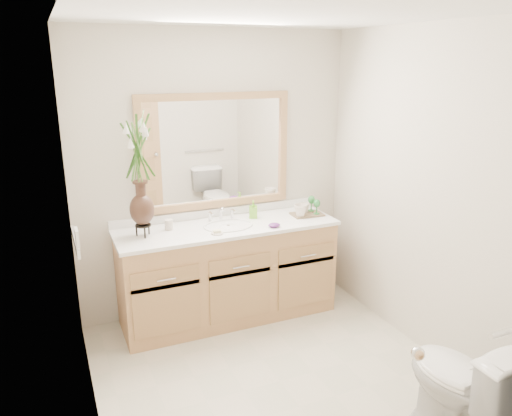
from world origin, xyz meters
name	(u,v)px	position (x,y,z in m)	size (l,w,h in m)	color
floor	(280,381)	(0.00, 0.00, 0.00)	(2.60, 2.60, 0.00)	beige
ceiling	(286,12)	(0.00, 0.00, 2.40)	(2.40, 2.60, 0.02)	white
wall_back	(215,175)	(0.00, 1.30, 1.20)	(2.40, 0.02, 2.40)	beige
wall_front	(427,308)	(0.00, -1.30, 1.20)	(2.40, 0.02, 2.40)	beige
wall_left	(81,244)	(-1.20, 0.00, 1.20)	(0.02, 2.60, 2.40)	beige
wall_right	(432,197)	(1.20, 0.00, 1.20)	(0.02, 2.60, 2.40)	beige
vanity	(228,273)	(0.00, 1.01, 0.40)	(1.80, 0.55, 0.80)	tan
counter	(227,227)	(0.00, 1.01, 0.82)	(1.84, 0.57, 0.03)	white
sink	(228,232)	(0.00, 1.00, 0.78)	(0.38, 0.34, 0.23)	white
mirror	(215,151)	(0.00, 1.28, 1.41)	(1.32, 0.04, 0.97)	white
switch_plate	(77,237)	(-1.19, 0.76, 0.98)	(0.02, 0.12, 0.12)	white
door	(359,367)	(-0.30, -1.29, 1.00)	(0.80, 0.03, 2.00)	tan
toilet	(463,387)	(0.70, -0.92, 0.37)	(0.42, 0.75, 0.74)	white
flower_vase	(138,158)	(-0.69, 1.03, 1.45)	(0.22, 0.22, 0.91)	black
tumbler	(169,225)	(-0.47, 1.10, 0.87)	(0.07, 0.07, 0.08)	beige
soap_dish	(217,233)	(-0.15, 0.85, 0.84)	(0.10, 0.10, 0.03)	beige
soap_bottle	(253,210)	(0.28, 1.12, 0.90)	(0.06, 0.06, 0.14)	#74C62E
purple_dish	(274,225)	(0.34, 0.82, 0.85)	(0.10, 0.08, 0.04)	#5C246E
tray	(307,214)	(0.75, 1.01, 0.84)	(0.27, 0.18, 0.01)	brown
mug_left	(300,210)	(0.66, 0.97, 0.90)	(0.11, 0.10, 0.11)	beige
mug_right	(305,207)	(0.74, 1.05, 0.89)	(0.09, 0.08, 0.09)	beige
goblet_front	(317,204)	(0.82, 0.97, 0.93)	(0.06, 0.06, 0.13)	#297C35
goblet_back	(311,201)	(0.82, 1.07, 0.94)	(0.06, 0.06, 0.14)	#297C35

